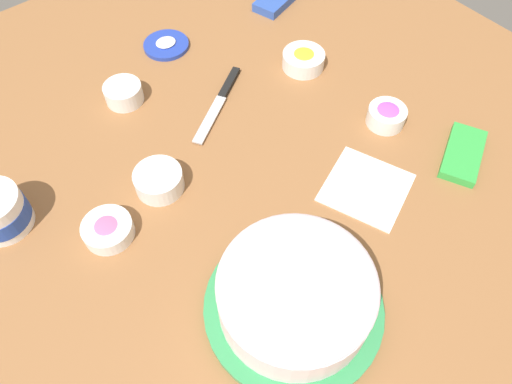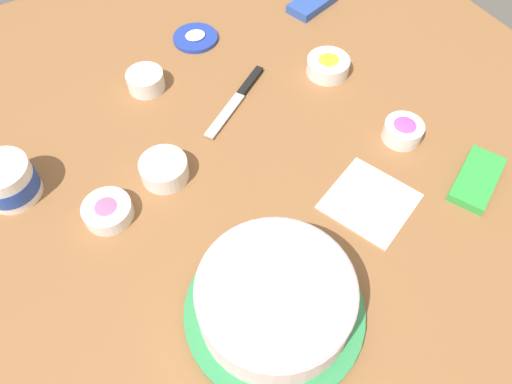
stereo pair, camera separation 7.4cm
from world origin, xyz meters
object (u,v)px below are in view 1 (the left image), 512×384
Objects in this scene: frosted_cake at (295,295)px; spreading_knife at (222,97)px; candy_box_upper at (463,154)px; paper_napkin at (366,187)px; sprinkle_bowl_blue at (159,180)px; sprinkle_bowl_rainbow at (387,115)px; sprinkle_bowl_orange at (123,93)px; frosting_tub_lid at (166,45)px; sprinkle_bowl_pink at (108,229)px; sprinkle_bowl_yellow at (303,59)px.

frosted_cake is 0.51m from spreading_knife.
paper_napkin is at bearing -44.72° from candy_box_upper.
spreading_knife is 0.26m from sprinkle_bowl_blue.
sprinkle_bowl_rainbow is 0.49m from sprinkle_bowl_blue.
paper_napkin is at bearing 115.15° from sprinkle_bowl_orange.
sprinkle_bowl_orange is (0.39, -0.41, 0.00)m from sprinkle_bowl_rainbow.
paper_napkin is (-0.07, 0.37, -0.00)m from spreading_knife.
frosting_tub_lid is 0.60m from paper_napkin.
spreading_knife is at bearing -79.23° from paper_napkin.
sprinkle_bowl_rainbow is 0.60m from sprinkle_bowl_pink.
sprinkle_bowl_yellow is at bearing 156.10° from sprinkle_bowl_orange.
sprinkle_bowl_rainbow is 0.24m from sprinkle_bowl_yellow.
frosting_tub_lid is 0.23m from spreading_knife.
sprinkle_bowl_pink reaches higher than spreading_knife.
sprinkle_bowl_orange is at bearing 28.98° from frosting_tub_lid.
sprinkle_bowl_blue is at bearing -166.75° from sprinkle_bowl_pink.
frosted_cake reaches higher than sprinkle_bowl_orange.
paper_napkin is at bearing 96.32° from frosting_tub_lid.
frosted_cake is 3.24× the size of sprinkle_bowl_pink.
sprinkle_bowl_pink is at bearing 13.25° from sprinkle_bowl_blue.
sprinkle_bowl_orange reaches higher than paper_napkin.
sprinkle_bowl_pink is (0.58, 0.11, -0.00)m from sprinkle_bowl_yellow.
frosted_cake reaches higher than frosting_tub_lid.
sprinkle_bowl_blue is (-0.13, -0.03, 0.01)m from sprinkle_bowl_pink.
frosted_cake is at bearing 45.93° from sprinkle_bowl_yellow.
frosted_cake is 0.48m from candy_box_upper.
frosted_cake is at bearing 18.60° from paper_napkin.
candy_box_upper is 0.97× the size of paper_napkin.
sprinkle_bowl_pink is at bearing -27.35° from paper_napkin.
sprinkle_bowl_rainbow is (-0.43, -0.19, -0.03)m from frosted_cake.
frosted_cake is 2.70× the size of frosting_tub_lid.
sprinkle_bowl_yellow is 0.65× the size of paper_napkin.
paper_napkin is (0.14, 0.34, -0.02)m from sprinkle_bowl_yellow.
candy_box_upper is (-0.51, 0.32, -0.01)m from sprinkle_bowl_blue.
frosted_cake is at bearing 86.63° from sprinkle_bowl_orange.
sprinkle_bowl_rainbow is at bearing -149.04° from paper_napkin.
sprinkle_bowl_yellow is 0.36m from paper_napkin.
sprinkle_bowl_pink is (0.36, 0.15, 0.01)m from spreading_knife.
sprinkle_bowl_rainbow is (-0.23, 0.28, 0.02)m from spreading_knife.
sprinkle_bowl_rainbow is 0.56× the size of candy_box_upper.
frosting_tub_lid is 1.17× the size of sprinkle_bowl_blue.
frosting_tub_lid is 0.33m from sprinkle_bowl_yellow.
sprinkle_bowl_pink is 0.70m from candy_box_upper.
sprinkle_bowl_pink is 0.13m from sprinkle_bowl_blue.
frosted_cake is 0.36m from sprinkle_bowl_pink.
sprinkle_bowl_yellow is 1.04× the size of sprinkle_bowl_blue.
paper_napkin is at bearing 152.65° from sprinkle_bowl_pink.
spreading_knife is at bearing -9.15° from sprinkle_bowl_yellow.
sprinkle_bowl_rainbow reaches higher than frosting_tub_lid.
sprinkle_bowl_blue reaches higher than sprinkle_bowl_yellow.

